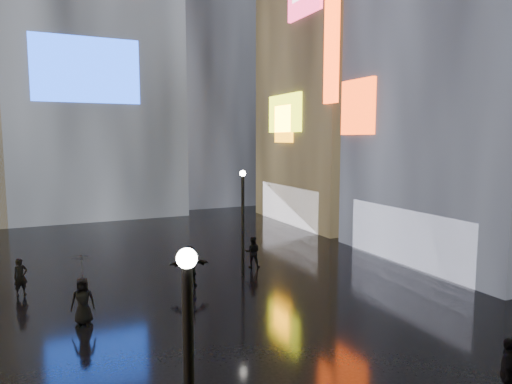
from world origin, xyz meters
TOP-DOWN VIEW (x-y plane):
  - ground at (0.00, 20.00)m, footprint 140.00×140.00m
  - building_right_far at (15.98, 30.00)m, footprint 10.28×12.00m
  - tower_flank_right at (9.00, 46.00)m, footprint 12.00×12.00m
  - lamp_far at (2.43, 18.83)m, footprint 0.30×0.30m
  - pedestrian_3 at (4.09, 5.82)m, footprint 1.14×0.95m
  - pedestrian_4 at (-5.18, 15.81)m, footprint 0.94×0.72m
  - pedestrian_5 at (-0.45, 18.28)m, footprint 1.84×0.88m
  - pedestrian_6 at (-7.39, 20.18)m, footprint 0.70×0.60m
  - pedestrian_7 at (3.45, 19.94)m, footprint 0.97×0.89m
  - umbrella_2 at (-5.18, 15.81)m, footprint 1.36×1.36m

SIDE VIEW (x-z plane):
  - ground at x=0.00m, z-range 0.00..0.00m
  - pedestrian_6 at x=-7.39m, z-range 0.00..1.61m
  - pedestrian_7 at x=3.45m, z-range 0.00..1.62m
  - pedestrian_4 at x=-5.18m, z-range 0.00..1.72m
  - pedestrian_3 at x=4.09m, z-range 0.00..1.83m
  - pedestrian_5 at x=-0.45m, z-range 0.00..1.91m
  - umbrella_2 at x=-5.18m, z-range 1.72..2.60m
  - lamp_far at x=2.43m, z-range 0.34..5.54m
  - building_right_far at x=15.98m, z-range -0.02..27.98m
  - tower_flank_right at x=9.00m, z-range 0.00..34.00m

